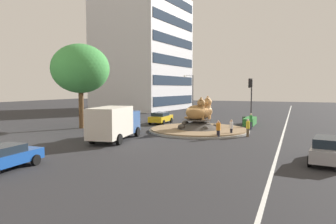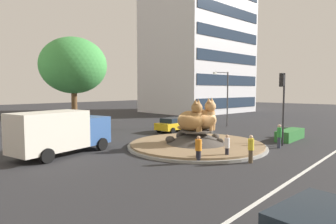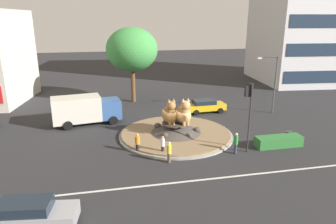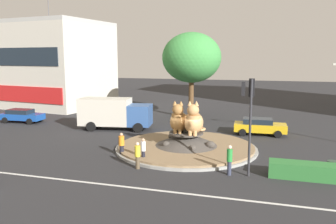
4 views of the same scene
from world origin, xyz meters
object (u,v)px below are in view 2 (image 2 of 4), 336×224
(cat_statue_calico, at_px, (205,118))
(pedestrian_yellow_shirt, at_px, (251,148))
(cat_statue_tabby, at_px, (191,119))
(traffic_light_mast, at_px, (282,93))
(litter_bin, at_px, (286,132))
(office_tower, at_px, (198,50))
(pedestrian_green_shirt, at_px, (279,135))
(hatchback_near_shophouse, at_px, (174,124))
(pedestrian_orange_shirt, at_px, (198,149))
(pedestrian_white_shirt, at_px, (227,146))
(broadleaf_tree_behind_island, at_px, (73,66))
(streetlight_arm, at_px, (226,94))
(delivery_box_truck, at_px, (60,131))

(cat_statue_calico, bearing_deg, pedestrian_yellow_shirt, -31.24)
(cat_statue_tabby, bearing_deg, traffic_light_mast, 41.56)
(pedestrian_yellow_shirt, xyz_separation_m, litter_bin, (11.37, 2.04, -0.45))
(office_tower, bearing_deg, pedestrian_green_shirt, -128.59)
(cat_statue_calico, xyz_separation_m, hatchback_near_shophouse, (4.47, 6.97, -1.43))
(office_tower, xyz_separation_m, pedestrian_orange_shirt, (-33.50, -24.64, -11.37))
(cat_statue_tabby, distance_m, pedestrian_white_shirt, 4.34)
(pedestrian_white_shirt, height_order, pedestrian_orange_shirt, pedestrian_orange_shirt)
(traffic_light_mast, height_order, pedestrian_white_shirt, traffic_light_mast)
(cat_statue_calico, relative_size, pedestrian_white_shirt, 1.64)
(cat_statue_calico, xyz_separation_m, pedestrian_orange_shirt, (-4.56, -2.73, -1.36))
(traffic_light_mast, relative_size, pedestrian_white_shirt, 3.58)
(cat_statue_calico, relative_size, pedestrian_orange_shirt, 1.57)
(broadleaf_tree_behind_island, height_order, hatchback_near_shophouse, broadleaf_tree_behind_island)
(streetlight_arm, bearing_deg, broadleaf_tree_behind_island, -12.53)
(litter_bin, bearing_deg, delivery_box_truck, 154.68)
(cat_statue_tabby, xyz_separation_m, pedestrian_orange_shirt, (-3.33, -3.08, -1.33))
(office_tower, relative_size, streetlight_arm, 3.75)
(cat_statue_calico, distance_m, streetlight_arm, 12.95)
(cat_statue_calico, xyz_separation_m, delivery_box_truck, (-9.00, 5.47, -0.60))
(cat_statue_calico, xyz_separation_m, traffic_light_mast, (4.18, -4.36, 1.92))
(traffic_light_mast, xyz_separation_m, hatchback_near_shophouse, (0.30, 11.33, -3.35))
(pedestrian_orange_shirt, relative_size, hatchback_near_shophouse, 0.36)
(pedestrian_orange_shirt, bearing_deg, litter_bin, 156.25)
(hatchback_near_shophouse, height_order, litter_bin, hatchback_near_shophouse)
(pedestrian_yellow_shirt, bearing_deg, pedestrian_white_shirt, -166.41)
(office_tower, xyz_separation_m, pedestrian_white_shirt, (-31.57, -25.45, -11.39))
(cat_statue_calico, height_order, traffic_light_mast, traffic_light_mast)
(cat_statue_calico, bearing_deg, hatchback_near_shophouse, 141.80)
(pedestrian_white_shirt, bearing_deg, office_tower, 138.65)
(pedestrian_orange_shirt, distance_m, pedestrian_yellow_shirt, 3.15)
(broadleaf_tree_behind_island, xyz_separation_m, pedestrian_white_shirt, (0.64, -17.03, -5.93))
(broadleaf_tree_behind_island, relative_size, delivery_box_truck, 1.35)
(office_tower, height_order, pedestrian_white_shirt, office_tower)
(pedestrian_green_shirt, distance_m, litter_bin, 6.01)
(cat_statue_calico, height_order, pedestrian_green_shirt, cat_statue_calico)
(litter_bin, bearing_deg, pedestrian_green_shirt, -164.68)
(cat_statue_tabby, height_order, pedestrian_green_shirt, cat_statue_tabby)
(office_tower, relative_size, pedestrian_green_shirt, 13.56)
(pedestrian_white_shirt, relative_size, pedestrian_green_shirt, 0.88)
(cat_statue_calico, bearing_deg, litter_bin, 65.87)
(traffic_light_mast, distance_m, pedestrian_orange_shirt, 9.47)
(office_tower, relative_size, pedestrian_white_shirt, 15.42)
(cat_statue_calico, distance_m, hatchback_near_shophouse, 8.40)
(delivery_box_truck, bearing_deg, pedestrian_orange_shirt, -70.71)
(pedestrian_white_shirt, bearing_deg, litter_bin, 102.37)
(cat_statue_tabby, relative_size, delivery_box_truck, 0.36)
(cat_statue_tabby, xyz_separation_m, streetlight_arm, (12.99, 4.82, 1.66))
(cat_statue_tabby, distance_m, broadleaf_tree_behind_island, 14.07)
(traffic_light_mast, height_order, office_tower, office_tower)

